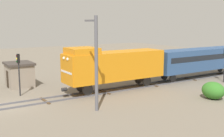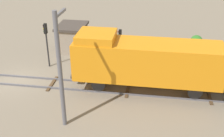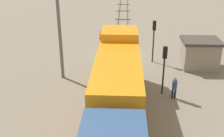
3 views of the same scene
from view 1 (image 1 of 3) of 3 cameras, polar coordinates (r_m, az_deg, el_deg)
name	(u,v)px [view 1 (image 1 of 3)]	position (r m, az deg, el deg)	size (l,w,h in m)	color
ground_plane	(9,107)	(25.97, -20.17, -7.29)	(114.61, 114.61, 0.00)	#756B5B
railway_track	(9,106)	(25.95, -20.18, -7.13)	(2.40, 76.41, 0.16)	#595960
locomotive	(114,65)	(29.44, 0.34, 0.73)	(2.90, 11.60, 4.60)	orange
passenger_car_leading	(199,59)	(38.32, 17.34, 1.93)	(2.84, 14.00, 3.66)	#2D4C7A
traffic_signal_near	(19,67)	(28.79, -18.44, 0.32)	(0.32, 0.34, 4.17)	#262628
traffic_signal_mid	(80,63)	(31.27, -6.60, 1.07)	(0.32, 0.34, 3.89)	#262628
worker_by_signal	(82,77)	(32.56, -6.06, -1.66)	(0.38, 0.38, 1.70)	#262B38
catenary_mast	(96,61)	(22.56, -3.29, 1.51)	(1.94, 0.28, 7.72)	#595960
relay_hut	(19,74)	(33.42, -18.30, -1.11)	(3.50, 2.90, 2.74)	gray
bush_near	(105,68)	(41.52, -1.51, 0.17)	(1.57, 1.28, 1.14)	#2C6F26
bush_mid	(213,90)	(28.30, 19.87, -4.21)	(2.26, 1.85, 1.64)	#337426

